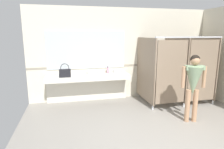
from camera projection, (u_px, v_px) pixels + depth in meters
The scene contains 8 objects.
wall_back at pixel (125, 54), 6.24m from camera, with size 5.99×0.12×2.83m, color beige.
wall_back_tile_band at pixel (126, 65), 6.25m from camera, with size 5.99×0.01×0.06m, color #9E937F.
vanity_counter at pixel (88, 82), 5.87m from camera, with size 2.46×0.53×0.96m.
mirror_panel at pixel (87, 50), 5.86m from camera, with size 2.36×0.02×1.12m, color silver.
bathroom_stalls at pixel (178, 69), 5.73m from camera, with size 1.98×1.31×1.98m.
person_standing at pixel (193, 81), 4.44m from camera, with size 0.55×0.47×1.58m.
handbag at pixel (65, 73), 5.45m from camera, with size 0.32×0.12×0.38m.
soap_dispenser at pixel (108, 70), 6.02m from camera, with size 0.07×0.07×0.21m.
Camera 1 is at (-1.83, -2.79, 2.04)m, focal length 31.24 mm.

